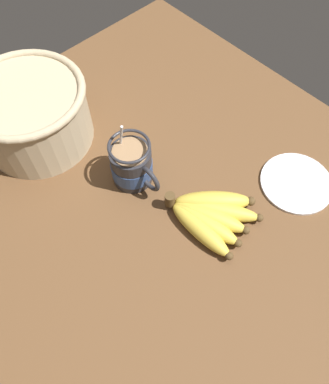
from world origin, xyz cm
name	(u,v)px	position (x,y,z in cm)	size (l,w,h in cm)	color
table	(148,207)	(0.00, 0.00, 1.34)	(95.45, 95.45, 2.68)	brown
coffee_mug	(132,165)	(-6.41, 2.00, 7.16)	(12.46, 8.23, 14.62)	#28282D
banana_bunch	(210,215)	(10.68, 6.28, 4.50)	(16.85, 14.39, 4.25)	#4C381E
woven_basket	(31,113)	(-28.60, -5.66, 9.85)	(24.25, 24.25, 13.59)	tan
small_plate	(296,183)	(17.31, 25.03, 2.98)	(14.56, 14.56, 0.60)	white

